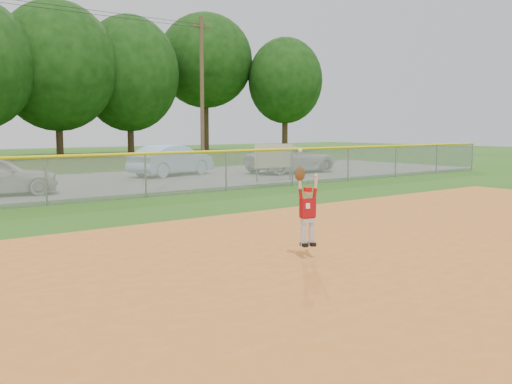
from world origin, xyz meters
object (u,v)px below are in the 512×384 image
at_px(car_white_b, 292,159).
at_px(car_blue, 172,160).
at_px(ballplayer, 306,207).
at_px(sponsor_sign, 274,157).

bearing_deg(car_white_b, car_blue, 68.02).
xyz_separation_m(car_blue, ballplayer, (-7.08, -17.24, 0.18)).
distance_m(car_blue, sponsor_sign, 5.71).
height_order(car_blue, ballplayer, ballplayer).
relative_size(car_blue, sponsor_sign, 2.50).
xyz_separation_m(car_white_b, sponsor_sign, (-3.75, -3.01, 0.37)).
relative_size(car_white_b, ballplayer, 2.87).
bearing_deg(ballplayer, sponsor_sign, 52.41).
relative_size(sponsor_sign, ballplayer, 1.05).
relative_size(car_white_b, sponsor_sign, 2.74).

